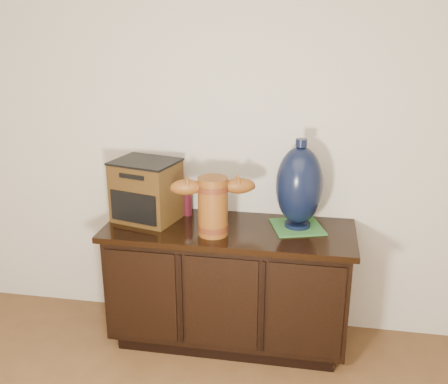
% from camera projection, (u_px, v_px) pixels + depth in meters
% --- Properties ---
extents(sideboard, '(1.46, 0.56, 0.75)m').
position_uv_depth(sideboard, '(229.00, 284.00, 3.17)').
color(sideboard, black).
rests_on(sideboard, ground).
extents(terracotta_vessel, '(0.47, 0.21, 0.34)m').
position_uv_depth(terracotta_vessel, '(213.00, 203.00, 2.91)').
color(terracotta_vessel, brown).
rests_on(terracotta_vessel, sideboard).
extents(tv_radio, '(0.43, 0.38, 0.37)m').
position_uv_depth(tv_radio, '(146.00, 190.00, 3.13)').
color(tv_radio, '#432B10').
rests_on(tv_radio, sideboard).
extents(green_mat, '(0.35, 0.35, 0.01)m').
position_uv_depth(green_mat, '(297.00, 227.00, 3.06)').
color(green_mat, '#326E31').
rests_on(green_mat, sideboard).
extents(lamp_base, '(0.34, 0.34, 0.52)m').
position_uv_depth(lamp_base, '(299.00, 186.00, 2.98)').
color(lamp_base, black).
rests_on(lamp_base, green_mat).
extents(spray_can, '(0.06, 0.06, 0.19)m').
position_uv_depth(spray_can, '(187.00, 201.00, 3.23)').
color(spray_can, maroon).
rests_on(spray_can, sideboard).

